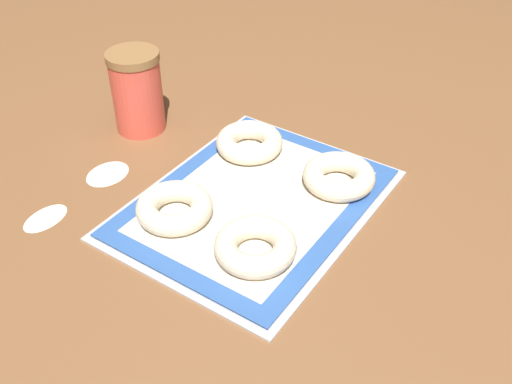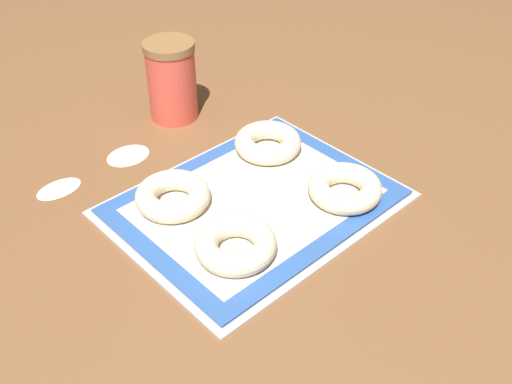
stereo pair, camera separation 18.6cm
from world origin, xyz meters
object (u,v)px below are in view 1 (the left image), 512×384
bagel_front_right (339,176)px  bagel_back_right (249,142)px  bagel_back_left (174,208)px  bagel_front_left (255,246)px  flour_canister (137,91)px  baking_tray (256,204)px

bagel_front_right → bagel_back_right: 0.20m
bagel_back_left → bagel_back_right: bearing=2.1°
bagel_front_left → bagel_front_right: 0.24m
flour_canister → baking_tray: bearing=-103.3°
bagel_front_left → bagel_back_right: (0.24, 0.17, 0.00)m
bagel_back_left → bagel_back_right: same height
baking_tray → flour_canister: flour_canister is taller
bagel_front_right → bagel_front_left: bearing=174.6°
baking_tray → bagel_front_right: bearing=-38.8°
baking_tray → bagel_front_right: size_ratio=3.64×
baking_tray → bagel_front_left: 0.14m
bagel_front_left → bagel_front_right: size_ratio=1.00×
bagel_front_right → bagel_back_left: same height
baking_tray → bagel_front_left: bagel_front_left is taller
bagel_front_right → flour_canister: bearing=95.2°
bagel_back_right → flour_canister: (-0.04, 0.25, 0.05)m
bagel_front_left → baking_tray: bearing=33.5°
bagel_front_left → flour_canister: bearing=65.1°
baking_tray → bagel_back_left: (-0.11, 0.09, 0.03)m
baking_tray → bagel_back_left: 0.15m
bagel_front_left → bagel_front_right: same height
flour_canister → bagel_front_left: bearing=-114.9°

